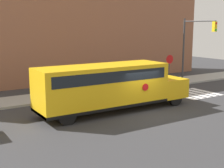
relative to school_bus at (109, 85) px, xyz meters
name	(u,v)px	position (x,y,z in m)	size (l,w,h in m)	color
ground_plane	(140,112)	(1.60, -1.08, -1.67)	(60.00, 60.00, 0.00)	#333335
sidewalk_strip	(90,92)	(1.60, 5.42, -1.59)	(44.00, 3.00, 0.15)	#9E9E99
building_backdrop	(56,23)	(1.60, 11.92, 3.81)	(32.00, 4.00, 10.95)	#935B42
crosswalk_stripes	(193,93)	(8.36, 0.92, -1.66)	(3.30, 3.20, 0.01)	white
school_bus	(109,85)	(0.00, 0.00, 0.00)	(10.07, 2.57, 2.90)	yellow
stop_sign	(169,65)	(9.34, 4.82, 0.15)	(0.79, 0.10, 2.69)	#38383A
traffic_light	(193,42)	(10.49, 3.22, 2.21)	(0.28, 3.52, 5.86)	#38383A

